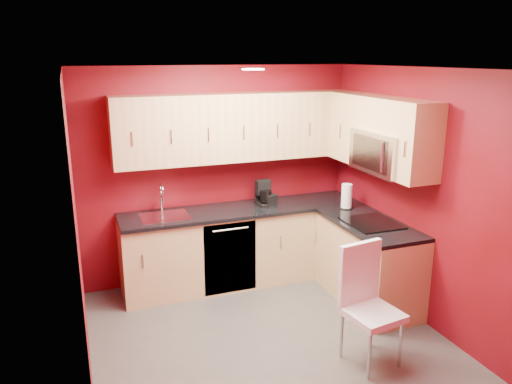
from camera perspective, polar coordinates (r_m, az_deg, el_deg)
floor at (r=5.02m, az=0.94°, el=-15.88°), size 3.20×3.20×0.00m
ceiling at (r=4.29m, az=1.09°, el=13.95°), size 3.20×3.20×0.00m
wall_back at (r=5.87m, az=-4.36°, el=1.99°), size 3.20×0.00×3.20m
wall_front at (r=3.25m, az=10.88°, el=-9.63°), size 3.20×0.00×3.20m
wall_left at (r=4.22m, az=-19.73°, el=-4.33°), size 0.00×3.00×3.00m
wall_right at (r=5.28m, az=17.38°, el=-0.22°), size 0.00×3.00×3.00m
base_cabinets_back at (r=5.90m, az=-1.50°, el=-6.20°), size 2.80×0.60×0.87m
base_cabinets_right at (r=5.57m, az=12.66°, el=-7.97°), size 0.60×1.30×0.87m
countertop_back at (r=5.74m, az=-1.49°, el=-2.03°), size 2.80×0.63×0.04m
countertop_right at (r=5.39m, az=12.90°, el=-3.60°), size 0.63×1.27×0.04m
upper_cabinets_back at (r=5.66m, az=-2.02°, el=7.44°), size 2.80×0.35×0.75m
upper_cabinets_right at (r=5.40m, az=13.59°, el=7.31°), size 0.35×1.55×0.75m
microwave at (r=5.23m, az=14.62°, el=4.45°), size 0.42×0.76×0.42m
cooktop at (r=5.35m, az=13.07°, el=-3.47°), size 0.50×0.55×0.01m
sink at (r=5.53m, az=-10.42°, el=-2.38°), size 0.52×0.42×0.35m
dishwasher_front at (r=5.58m, az=-2.97°, el=-7.56°), size 0.60×0.02×0.82m
downlight at (r=4.57m, az=-0.34°, el=13.86°), size 0.20×0.20×0.01m
coffee_maker at (r=5.81m, az=1.06°, el=-0.13°), size 0.19×0.24×0.29m
napkin_holder at (r=5.80m, az=1.62°, el=-0.93°), size 0.16×0.16×0.13m
paper_towel at (r=5.78m, az=10.32°, el=-0.48°), size 0.17×0.17×0.28m
dining_chair at (r=4.48m, az=13.20°, el=-12.74°), size 0.49×0.50×1.06m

